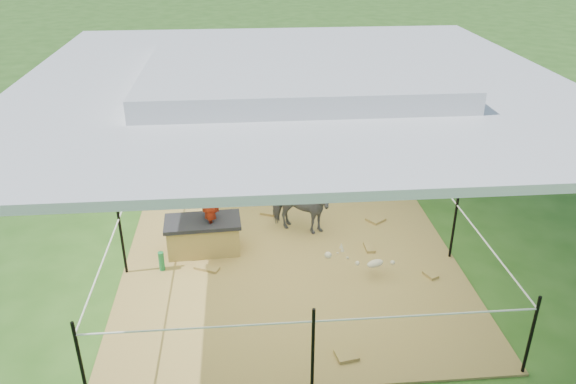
{
  "coord_description": "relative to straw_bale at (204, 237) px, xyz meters",
  "views": [
    {
      "loc": [
        -0.62,
        -6.52,
        4.36
      ],
      "look_at": [
        0.0,
        0.6,
        0.85
      ],
      "focal_mm": 35.0,
      "sensor_mm": 36.0,
      "label": 1
    }
  ],
  "objects": [
    {
      "name": "hay_patch",
      "position": [
        1.22,
        -0.46,
        -0.24
      ],
      "size": [
        4.6,
        4.6,
        0.03
      ],
      "primitive_type": "cube",
      "color": "brown",
      "rests_on": "ground"
    },
    {
      "name": "woman",
      "position": [
        0.1,
        0.0,
        0.82
      ],
      "size": [
        0.31,
        0.45,
        1.2
      ],
      "primitive_type": "imported",
      "rotation": [
        0.0,
        0.0,
        -1.51
      ],
      "color": "#B52711",
      "rests_on": "straw_bale"
    },
    {
      "name": "ground",
      "position": [
        1.22,
        -0.46,
        -0.25
      ],
      "size": [
        90.0,
        90.0,
        0.0
      ],
      "primitive_type": "plane",
      "color": "#2D5919",
      "rests_on": "ground"
    },
    {
      "name": "pony",
      "position": [
        1.44,
        0.42,
        0.19
      ],
      "size": [
        1.07,
        0.8,
        0.82
      ],
      "primitive_type": "imported",
      "rotation": [
        0.0,
        0.0,
        1.15
      ],
      "color": "#48484D",
      "rests_on": "hay_patch"
    },
    {
      "name": "picnic_table_far",
      "position": [
        6.81,
        8.39,
        0.16
      ],
      "size": [
        2.43,
        2.2,
        0.83
      ],
      "primitive_type": "cube",
      "rotation": [
        0.0,
        0.0,
        -0.49
      ],
      "color": "#54351D",
      "rests_on": "ground"
    },
    {
      "name": "foal",
      "position": [
        2.3,
        -0.83,
        -0.01
      ],
      "size": [
        0.88,
        0.68,
        0.43
      ],
      "primitive_type": null,
      "rotation": [
        0.0,
        0.0,
        0.37
      ],
      "color": "beige",
      "rests_on": "hay_patch"
    },
    {
      "name": "picnic_table_near",
      "position": [
        3.49,
        7.7,
        0.1
      ],
      "size": [
        1.97,
        1.68,
        0.7
      ],
      "primitive_type": "cube",
      "rotation": [
        0.0,
        0.0,
        0.32
      ],
      "color": "#54341D",
      "rests_on": "ground"
    },
    {
      "name": "dark_cloth",
      "position": [
        0.0,
        0.0,
        0.25
      ],
      "size": [
        1.09,
        0.61,
        0.06
      ],
      "primitive_type": "cube",
      "rotation": [
        0.0,
        0.0,
        0.06
      ],
      "color": "black",
      "rests_on": "straw_bale"
    },
    {
      "name": "pink_hat",
      "position": [
        1.44,
        0.42,
        0.66
      ],
      "size": [
        0.26,
        0.26,
        0.12
      ],
      "primitive_type": "cylinder",
      "color": "#FF93C9",
      "rests_on": "pony"
    },
    {
      "name": "trash_barrel",
      "position": [
        5.62,
        5.21,
        0.23
      ],
      "size": [
        0.67,
        0.67,
        0.96
      ],
      "primitive_type": "cylinder",
      "rotation": [
        0.0,
        0.0,
        -0.08
      ],
      "color": "#1A33C7",
      "rests_on": "ground"
    },
    {
      "name": "green_bottle",
      "position": [
        -0.55,
        -0.45,
        -0.08
      ],
      "size": [
        0.08,
        0.08,
        0.28
      ],
      "primitive_type": "cylinder",
      "rotation": [
        0.0,
        0.0,
        0.06
      ],
      "color": "#1B7C39",
      "rests_on": "hay_patch"
    },
    {
      "name": "distant_person",
      "position": [
        3.36,
        7.57,
        0.37
      ],
      "size": [
        0.68,
        0.57,
        1.25
      ],
      "primitive_type": "imported",
      "rotation": [
        0.0,
        0.0,
        2.96
      ],
      "color": "#3576C8",
      "rests_on": "ground"
    },
    {
      "name": "rope_fence",
      "position": [
        1.22,
        -0.46,
        0.39
      ],
      "size": [
        4.54,
        4.54,
        1.0
      ],
      "color": "black",
      "rests_on": "ground"
    },
    {
      "name": "canopy_tent",
      "position": [
        1.22,
        -0.46,
        2.44
      ],
      "size": [
        6.3,
        6.3,
        2.9
      ],
      "color": "silver",
      "rests_on": "ground"
    },
    {
      "name": "straw_bale",
      "position": [
        0.0,
        0.0,
        0.0
      ],
      "size": [
        1.02,
        0.55,
        0.44
      ],
      "primitive_type": "cube",
      "rotation": [
        0.0,
        0.0,
        0.06
      ],
      "color": "olive",
      "rests_on": "hay_patch"
    }
  ]
}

